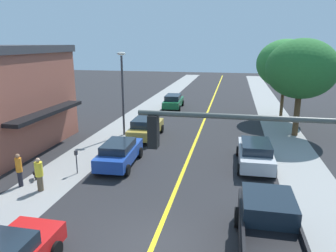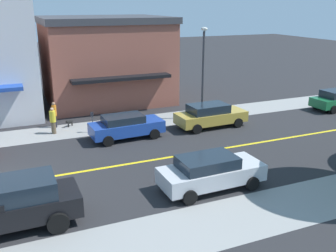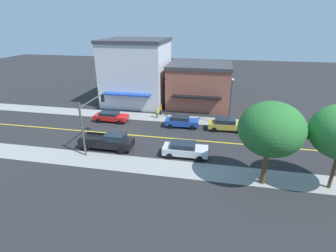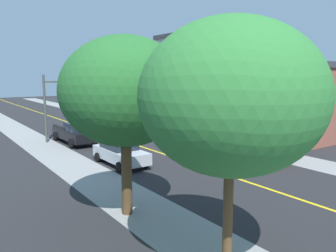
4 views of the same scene
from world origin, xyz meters
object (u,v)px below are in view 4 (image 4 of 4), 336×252
parking_meter (202,131)px  small_dog (208,133)px  street_lamp (277,102)px  fire_hydrant (153,125)px  blue_sedan_left_curb (197,137)px  traffic_light_mast (66,97)px  gold_sedan_left_curb (253,149)px  street_tree_left_near (125,92)px  street_tree_right_corner (231,97)px  silver_sedan_right_curb (120,152)px  pedestrian_orange_shirt (204,126)px  red_sedan_left_curb (137,123)px  pedestrian_yellow_shirt (192,127)px  black_pickup_truck (75,133)px

parking_meter → small_dog: 2.25m
street_lamp → small_dog: size_ratio=10.75×
fire_hydrant → blue_sedan_left_curb: 10.16m
traffic_light_mast → gold_sedan_left_curb: bearing=-62.1°
fire_hydrant → street_tree_left_near: bearing=54.8°
street_tree_right_corner → gold_sedan_left_curb: size_ratio=1.55×
street_tree_left_near → blue_sedan_left_curb: 15.06m
silver_sedan_right_curb → gold_sedan_left_curb: bearing=60.1°
pedestrian_orange_shirt → small_dog: pedestrian_orange_shirt is taller
traffic_light_mast → street_lamp: (-9.75, 15.16, 0.03)m
blue_sedan_left_curb → pedestrian_orange_shirt: size_ratio=2.60×
gold_sedan_left_curb → small_dog: size_ratio=8.05×
blue_sedan_left_curb → red_sedan_left_curb: bearing=176.9°
street_tree_left_near → blue_sedan_left_curb: size_ratio=1.64×
parking_meter → red_sedan_left_curb: size_ratio=0.29×
parking_meter → pedestrian_orange_shirt: (-2.05, -2.09, 0.04)m
street_lamp → pedestrian_orange_shirt: (-2.03, -10.01, -3.04)m
red_sedan_left_curb → pedestrian_yellow_shirt: 6.66m
parking_meter → pedestrian_orange_shirt: 2.92m
fire_hydrant → red_sedan_left_curb: size_ratio=0.18×
street_lamp → fire_hydrant: bearing=-90.1°
red_sedan_left_curb → black_pickup_truck: black_pickup_truck is taller
black_pickup_truck → traffic_light_mast: bearing=179.3°
parking_meter → pedestrian_yellow_shirt: size_ratio=0.79×
fire_hydrant → gold_sedan_left_curb: bearing=83.0°
fire_hydrant → blue_sedan_left_curb: (1.95, 9.96, 0.37)m
pedestrian_orange_shirt → blue_sedan_left_curb: bearing=-67.1°
street_lamp → black_pickup_truck: street_lamp is taller
red_sedan_left_curb → blue_sedan_left_curb: blue_sedan_left_curb is taller
street_tree_left_near → fire_hydrant: street_tree_left_near is taller
black_pickup_truck → silver_sedan_right_curb: bearing=-0.6°
street_tree_right_corner → gold_sedan_left_curb: 14.60m
street_tree_left_near → pedestrian_yellow_shirt: 19.50m
street_tree_right_corner → traffic_light_mast: (-3.15, -23.32, -1.28)m
blue_sedan_left_curb → silver_sedan_right_curb: bearing=-81.9°
traffic_light_mast → pedestrian_orange_shirt: bearing=-23.6°
red_sedan_left_curb → gold_sedan_left_curb: 16.01m
street_lamp → pedestrian_yellow_shirt: size_ratio=3.75×
blue_sedan_left_curb → fire_hydrant: bearing=166.2°
traffic_light_mast → blue_sedan_left_curb: bearing=-48.7°
fire_hydrant → pedestrian_orange_shirt: pedestrian_orange_shirt is taller
street_lamp → gold_sedan_left_curb: bearing=-11.6°
street_tree_right_corner → gold_sedan_left_curb: bearing=-142.1°
parking_meter → pedestrian_orange_shirt: size_ratio=0.78×
street_tree_left_near → black_pickup_truck: 16.88m
street_lamp → blue_sedan_left_curb: street_lamp is taller
traffic_light_mast → pedestrian_yellow_shirt: (-10.49, 4.90, -3.05)m
red_sedan_left_curb → pedestrian_orange_shirt: size_ratio=2.72×
black_pickup_truck → pedestrian_yellow_shirt: (-10.51, 3.08, -0.04)m
street_tree_left_near → pedestrian_orange_shirt: size_ratio=4.28×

